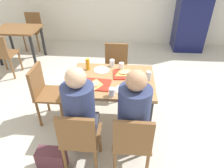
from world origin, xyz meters
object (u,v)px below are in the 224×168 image
Objects in this scene: chair_left_end at (45,90)px; drink_fridge at (193,10)px; chair_near_left at (80,138)px; paper_plate_near_edge at (124,90)px; tray_red_near at (96,84)px; person_in_red at (80,111)px; paper_plate_center at (102,70)px; plastic_cup_b at (112,92)px; background_chair_far at (33,28)px; soda_can at (148,76)px; main_table at (112,86)px; background_table at (18,34)px; handbag at (52,159)px; pizza_slice_a at (95,84)px; condiment_bottle at (88,64)px; chair_near_right at (132,141)px; pizza_slice_b at (125,72)px; foil_bundle at (76,75)px; plastic_cup_c at (79,72)px; background_chair_near at (2,53)px; chair_far_side at (116,66)px; tray_red_far at (127,74)px; person_in_brown_jacket at (134,114)px; plastic_cup_a at (112,63)px.

chair_left_end is 0.46× the size of drink_fridge.
chair_near_left is 3.94× the size of paper_plate_near_edge.
chair_near_left reaches higher than tray_red_near.
person_in_red is 5.80× the size of paper_plate_center.
plastic_cup_b is 3.71m from background_chair_far.
person_in_red reaches higher than soda_can.
soda_can is at bearing 48.16° from chair_near_left.
main_table is at bearing 71.21° from chair_near_left.
handbag is at bearing -59.87° from background_table.
pizza_slice_a is 1.22× the size of condiment_bottle.
handbag is (-0.90, -0.02, -0.37)m from chair_near_right.
tray_red_near is 1.64× the size of paper_plate_center.
foil_bundle is at bearing -164.25° from pizza_slice_b.
chair_near_right is at bearing -54.71° from tray_red_near.
condiment_bottle is at bearing 63.95° from plastic_cup_c.
chair_left_end and background_chair_near have the same top height.
foil_bundle is at bearing -177.42° from soda_can.
chair_far_side is 0.96× the size of background_table.
plastic_cup_c reaches higher than tray_red_far.
condiment_bottle is at bearing 112.07° from pizza_slice_a.
person_in_brown_jacket is at bearing -53.05° from background_chair_far.
drink_fridge is (1.48, 2.72, 0.20)m from tray_red_far.
pizza_slice_b is (0.16, -0.65, 0.25)m from chair_far_side.
background_chair_near is (-2.35, 0.98, -0.25)m from pizza_slice_b.
chair_left_end is (-0.93, 0.00, -0.13)m from main_table.
person_in_red is 0.93m from pizza_slice_b.
chair_left_end is 1.00× the size of background_chair_near.
soda_can is 0.06× the size of drink_fridge.
background_chair_near is at bearing 160.05° from plastic_cup_a.
condiment_bottle is at bearing 21.84° from chair_left_end.
plastic_cup_a is (-0.03, -0.45, 0.28)m from chair_far_side.
plastic_cup_b and plastic_cup_c have the same top height.
soda_can is at bearing -18.44° from paper_plate_center.
plastic_cup_a is (-0.19, 0.59, 0.05)m from paper_plate_near_edge.
paper_plate_near_edge is 0.70m from condiment_bottle.
background_table is at bearing 127.03° from person_in_red.
drink_fridge is (1.39, 3.51, 0.19)m from person_in_brown_jacket.
tray_red_near is at bearing -24.71° from foil_bundle.
paper_plate_center is at bearing 85.86° from tray_red_near.
pizza_slice_b is 0.53m from plastic_cup_b.
paper_plate_near_edge is at bearing 52.64° from chair_near_left.
drink_fridge is at bearing 62.90° from plastic_cup_b.
person_in_red is 3.55× the size of tray_red_near.
tray_red_near is 0.47m from tray_red_far.
background_chair_far reaches higher than pizza_slice_b.
plastic_cup_b is 3.60m from drink_fridge.
pizza_slice_b is at bearing -22.73° from background_chair_near.
background_chair_far is at bearing 135.69° from soda_can.
person_in_red reaches higher than background_chair_near.
tray_red_near is 1.64× the size of paper_plate_near_edge.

